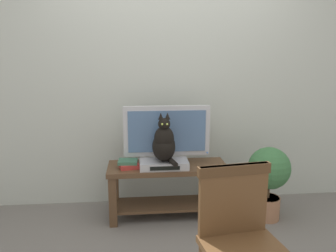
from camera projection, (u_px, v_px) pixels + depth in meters
name	position (u px, v px, depth m)	size (l,w,h in m)	color
ground_plane	(181.00, 250.00, 2.65)	(12.00, 12.00, 0.00)	slate
back_wall	(169.00, 66.00, 3.38)	(7.00, 0.12, 2.80)	#B7BCB2
tv_stand	(167.00, 182.00, 3.16)	(1.10, 0.41, 0.51)	#513823
tv	(167.00, 134.00, 3.13)	(0.80, 0.20, 0.55)	#B7B7BC
media_box	(164.00, 164.00, 3.05)	(0.44, 0.24, 0.07)	#ADADB2
cat	(164.00, 143.00, 2.99)	(0.21, 0.35, 0.45)	black
wooden_chair	(241.00, 235.00, 1.86)	(0.49, 0.49, 0.90)	brown
book_stack	(129.00, 164.00, 3.05)	(0.20, 0.19, 0.07)	#B2332D
potted_plant	(269.00, 175.00, 3.09)	(0.39, 0.39, 0.69)	#9E6B4C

